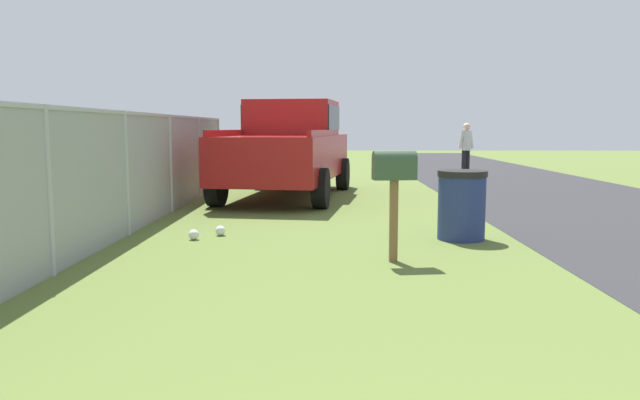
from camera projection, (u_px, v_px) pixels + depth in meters
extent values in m
cube|color=brown|center=(394.00, 221.00, 6.81)|extent=(0.09, 0.09, 0.92)
cube|color=#334C33|center=(394.00, 170.00, 6.75)|extent=(0.26, 0.49, 0.22)
cylinder|color=#334C33|center=(394.00, 160.00, 6.73)|extent=(0.26, 0.49, 0.20)
cube|color=red|center=(393.00, 163.00, 6.85)|extent=(0.02, 0.04, 0.18)
cube|color=maroon|center=(287.00, 156.00, 13.10)|extent=(5.55, 2.72, 0.90)
cube|color=maroon|center=(293.00, 118.00, 13.63)|extent=(2.05, 2.08, 0.76)
cube|color=black|center=(293.00, 118.00, 13.63)|extent=(2.00, 2.11, 0.53)
cube|color=maroon|center=(229.00, 133.00, 12.03)|extent=(2.76, 0.46, 0.12)
cube|color=maroon|center=(321.00, 133.00, 11.75)|extent=(2.76, 0.46, 0.12)
cylinder|color=black|center=(262.00, 173.00, 15.04)|extent=(0.79, 0.36, 0.76)
cylinder|color=black|center=(343.00, 174.00, 14.74)|extent=(0.79, 0.36, 0.76)
cylinder|color=black|center=(216.00, 187.00, 11.59)|extent=(0.79, 0.36, 0.76)
cylinder|color=black|center=(321.00, 188.00, 11.29)|extent=(0.79, 0.36, 0.76)
cylinder|color=navy|center=(462.00, 208.00, 8.17)|extent=(0.63, 0.63, 0.85)
cylinder|color=black|center=(462.00, 174.00, 8.12)|extent=(0.66, 0.66, 0.08)
cylinder|color=black|center=(464.00, 164.00, 18.47)|extent=(0.14, 0.14, 0.81)
cylinder|color=black|center=(467.00, 164.00, 18.54)|extent=(0.14, 0.14, 0.81)
cylinder|color=silver|center=(466.00, 140.00, 18.42)|extent=(0.30, 0.30, 0.61)
sphere|color=beige|center=(467.00, 127.00, 18.37)|extent=(0.22, 0.22, 0.22)
cylinder|color=silver|center=(461.00, 139.00, 18.32)|extent=(0.09, 0.17, 0.55)
cylinder|color=silver|center=(471.00, 139.00, 18.52)|extent=(0.09, 0.17, 0.55)
cylinder|color=#9EA3A8|center=(48.00, 191.00, 6.11)|extent=(0.07, 0.07, 1.73)
cylinder|color=#9EA3A8|center=(126.00, 174.00, 8.45)|extent=(0.07, 0.07, 1.73)
cylinder|color=#9EA3A8|center=(170.00, 164.00, 10.78)|extent=(0.07, 0.07, 1.73)
cylinder|color=#9EA3A8|center=(199.00, 157.00, 13.12)|extent=(0.07, 0.07, 1.73)
cylinder|color=#9EA3A8|center=(218.00, 153.00, 15.46)|extent=(0.07, 0.07, 1.73)
cube|color=#9EA3A8|center=(90.00, 111.00, 7.18)|extent=(16.48, 0.04, 0.04)
cube|color=gray|center=(94.00, 181.00, 7.28)|extent=(16.48, 0.01, 1.73)
sphere|color=silver|center=(220.00, 231.00, 8.49)|extent=(0.14, 0.14, 0.14)
sphere|color=silver|center=(194.00, 235.00, 8.18)|extent=(0.14, 0.14, 0.14)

